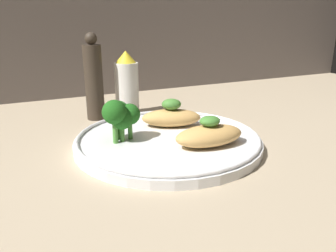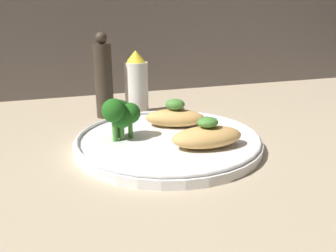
{
  "view_description": "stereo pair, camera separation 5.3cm",
  "coord_description": "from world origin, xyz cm",
  "px_view_note": "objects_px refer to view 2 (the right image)",
  "views": [
    {
      "loc": [
        -21.62,
        -45.44,
        19.89
      ],
      "look_at": [
        0.0,
        0.0,
        3.4
      ],
      "focal_mm": 35.0,
      "sensor_mm": 36.0,
      "label": 1
    },
    {
      "loc": [
        -16.73,
        -47.46,
        19.89
      ],
      "look_at": [
        0.0,
        0.0,
        3.4
      ],
      "focal_mm": 35.0,
      "sensor_mm": 36.0,
      "label": 2
    }
  ],
  "objects_px": {
    "plate": "(168,140)",
    "broccoli_bunch": "(119,113)",
    "pepper_grinder": "(104,79)",
    "sauce_bottle": "(138,84)"
  },
  "relations": [
    {
      "from": "plate",
      "to": "broccoli_bunch",
      "type": "distance_m",
      "value": 0.09
    },
    {
      "from": "broccoli_bunch",
      "to": "pepper_grinder",
      "type": "distance_m",
      "value": 0.19
    },
    {
      "from": "sauce_bottle",
      "to": "pepper_grinder",
      "type": "distance_m",
      "value": 0.07
    },
    {
      "from": "plate",
      "to": "pepper_grinder",
      "type": "relative_size",
      "value": 1.73
    },
    {
      "from": "plate",
      "to": "sauce_bottle",
      "type": "xyz_separation_m",
      "value": [
        0.0,
        0.2,
        0.06
      ]
    },
    {
      "from": "plate",
      "to": "pepper_grinder",
      "type": "distance_m",
      "value": 0.23
    },
    {
      "from": "broccoli_bunch",
      "to": "plate",
      "type": "bearing_deg",
      "value": -15.36
    },
    {
      "from": "sauce_bottle",
      "to": "pepper_grinder",
      "type": "xyz_separation_m",
      "value": [
        -0.07,
        -0.0,
        0.02
      ]
    },
    {
      "from": "plate",
      "to": "broccoli_bunch",
      "type": "relative_size",
      "value": 4.39
    },
    {
      "from": "plate",
      "to": "broccoli_bunch",
      "type": "xyz_separation_m",
      "value": [
        -0.07,
        0.02,
        0.05
      ]
    }
  ]
}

